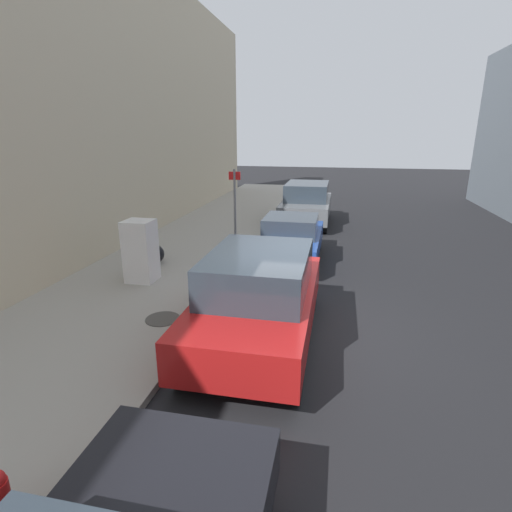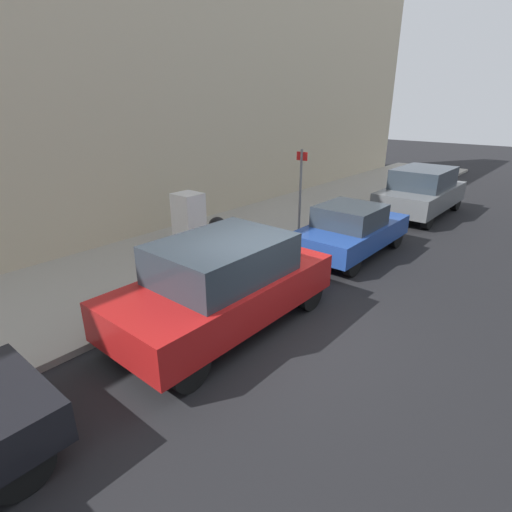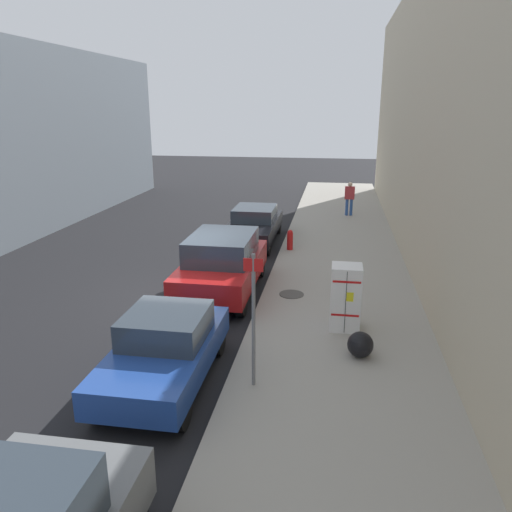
% 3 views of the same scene
% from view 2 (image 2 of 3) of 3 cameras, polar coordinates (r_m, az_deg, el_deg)
% --- Properties ---
extents(ground_plane, '(80.00, 80.00, 0.00)m').
position_cam_2_polar(ground_plane, '(7.64, 3.70, -10.66)').
color(ground_plane, black).
extents(sidewalk_slab, '(4.38, 44.00, 0.13)m').
position_cam_2_polar(sidewalk_slab, '(10.50, -15.79, -1.79)').
color(sidewalk_slab, '#9E998E').
rests_on(sidewalk_slab, ground).
extents(building_facade_near, '(1.62, 39.60, 9.65)m').
position_cam_2_polar(building_facade_near, '(12.38, -26.84, 22.86)').
color(building_facade_near, beige).
rests_on(building_facade_near, ground).
extents(discarded_refrigerator, '(0.71, 0.68, 1.58)m').
position_cam_2_polar(discarded_refrigerator, '(11.23, -9.54, 4.89)').
color(discarded_refrigerator, white).
rests_on(discarded_refrigerator, sidewalk_slab).
extents(manhole_cover, '(0.70, 0.70, 0.02)m').
position_cam_2_polar(manhole_cover, '(9.27, -12.77, -4.14)').
color(manhole_cover, '#47443F').
rests_on(manhole_cover, sidewalk_slab).
extents(street_sign_post, '(0.36, 0.07, 2.62)m').
position_cam_2_polar(street_sign_post, '(12.01, 6.36, 9.44)').
color(street_sign_post, slate).
rests_on(street_sign_post, sidewalk_slab).
extents(trash_bag, '(0.56, 0.56, 0.56)m').
position_cam_2_polar(trash_bag, '(12.50, -5.53, 4.33)').
color(trash_bag, black).
rests_on(trash_bag, sidewalk_slab).
extents(parked_suv_red, '(2.00, 4.43, 1.75)m').
position_cam_2_polar(parked_suv_red, '(7.40, -4.74, -3.88)').
color(parked_suv_red, red).
rests_on(parked_suv_red, ground).
extents(parked_hatchback_blue, '(1.74, 3.86, 1.43)m').
position_cam_2_polar(parked_hatchback_blue, '(11.33, 13.44, 3.69)').
color(parked_hatchback_blue, '#23479E').
rests_on(parked_hatchback_blue, ground).
extents(parked_suv_gray, '(1.97, 4.49, 1.75)m').
position_cam_2_polar(parked_suv_gray, '(16.25, 22.57, 8.55)').
color(parked_suv_gray, slate).
rests_on(parked_suv_gray, ground).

